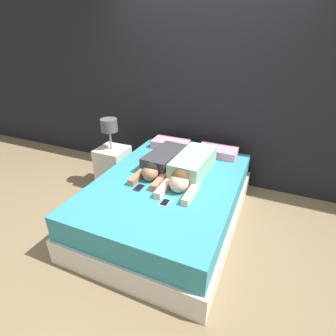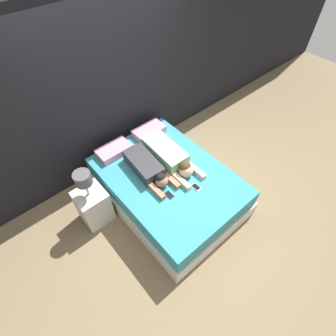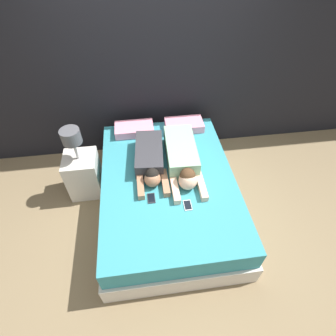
{
  "view_description": "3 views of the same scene",
  "coord_description": "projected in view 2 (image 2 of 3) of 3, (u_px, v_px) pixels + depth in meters",
  "views": [
    {
      "loc": [
        0.99,
        -2.27,
        2.0
      ],
      "look_at": [
        0.0,
        0.0,
        0.69
      ],
      "focal_mm": 28.0,
      "sensor_mm": 36.0,
      "label": 1
    },
    {
      "loc": [
        -1.5,
        -1.75,
        3.4
      ],
      "look_at": [
        0.0,
        0.0,
        0.69
      ],
      "focal_mm": 28.0,
      "sensor_mm": 36.0,
      "label": 2
    },
    {
      "loc": [
        -0.26,
        -1.93,
        2.73
      ],
      "look_at": [
        0.0,
        0.0,
        0.69
      ],
      "focal_mm": 28.0,
      "sensor_mm": 36.0,
      "label": 3
    }
  ],
  "objects": [
    {
      "name": "ground_plane",
      "position": [
        168.0,
        197.0,
        4.09
      ],
      "size": [
        12.0,
        12.0,
        0.0
      ],
      "primitive_type": "plane",
      "color": "#7F6B4C"
    },
    {
      "name": "wall_back",
      "position": [
        112.0,
        91.0,
        3.69
      ],
      "size": [
        12.0,
        0.06,
        2.6
      ],
      "color": "black",
      "rests_on": "ground_plane"
    },
    {
      "name": "bed",
      "position": [
        168.0,
        187.0,
        3.88
      ],
      "size": [
        1.54,
        2.11,
        0.54
      ],
      "color": "beige",
      "rests_on": "ground_plane"
    },
    {
      "name": "pillow_head_left",
      "position": [
        114.0,
        150.0,
        3.91
      ],
      "size": [
        0.5,
        0.29,
        0.1
      ],
      "color": "pink",
      "rests_on": "bed"
    },
    {
      "name": "pillow_head_right",
      "position": [
        149.0,
        131.0,
        4.19
      ],
      "size": [
        0.5,
        0.29,
        0.1
      ],
      "color": "pink",
      "rests_on": "bed"
    },
    {
      "name": "person_left",
      "position": [
        148.0,
        168.0,
        3.63
      ],
      "size": [
        0.36,
        0.92,
        0.2
      ],
      "color": "#333338",
      "rests_on": "bed"
    },
    {
      "name": "person_right",
      "position": [
        170.0,
        156.0,
        3.76
      ],
      "size": [
        0.36,
        1.03,
        0.23
      ],
      "color": "#8CBF99",
      "rests_on": "bed"
    },
    {
      "name": "cell_phone_left",
      "position": [
        169.0,
        195.0,
        3.45
      ],
      "size": [
        0.08,
        0.13,
        0.01
      ],
      "color": "#2D2D33",
      "rests_on": "bed"
    },
    {
      "name": "cell_phone_right",
      "position": [
        196.0,
        187.0,
        3.53
      ],
      "size": [
        0.08,
        0.13,
        0.01
      ],
      "color": "silver",
      "rests_on": "bed"
    },
    {
      "name": "nightstand",
      "position": [
        93.0,
        204.0,
        3.6
      ],
      "size": [
        0.39,
        0.39,
        0.99
      ],
      "color": "beige",
      "rests_on": "ground_plane"
    }
  ]
}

